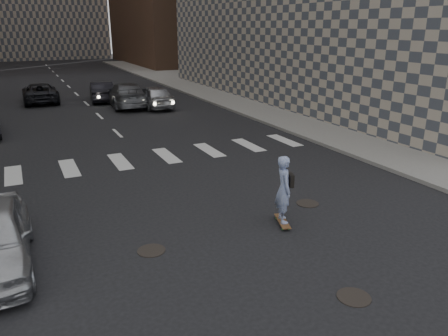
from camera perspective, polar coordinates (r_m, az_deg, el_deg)
The scene contains 10 objects.
ground at distance 10.85m, azimuth 2.77°, elevation -11.32°, with size 160.00×160.00×0.00m, color black.
sidewalk_right at distance 34.50m, azimuth 8.36°, elevation 9.21°, with size 13.00×80.00×0.15m, color gray.
manhole_a at distance 9.74m, azimuth 16.60°, elevation -15.86°, with size 0.70×0.70×0.02m, color black.
manhole_b at distance 11.17m, azimuth -9.48°, elevation -10.58°, with size 0.70×0.70×0.02m, color black.
manhole_c at distance 13.99m, azimuth 10.86°, elevation -4.56°, with size 0.70×0.70×0.02m, color black.
skateboarder at distance 12.09m, azimuth 7.85°, elevation -2.77°, with size 0.65×1.03×2.01m.
traffic_car_b at distance 30.97m, azimuth -12.68°, elevation 9.31°, with size 2.25×5.53×1.60m, color #56585E.
traffic_car_c at distance 34.52m, azimuth -22.89°, elevation 9.04°, with size 2.31×5.00×1.39m, color black.
traffic_car_d at distance 30.13m, azimuth -9.17°, elevation 9.21°, with size 1.80×4.47×1.52m, color #B5B7BD.
traffic_car_e at distance 33.69m, azimuth -15.73°, elevation 9.63°, with size 1.52×4.37×1.44m, color black.
Camera 1 is at (-4.54, -8.29, 5.34)m, focal length 35.00 mm.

